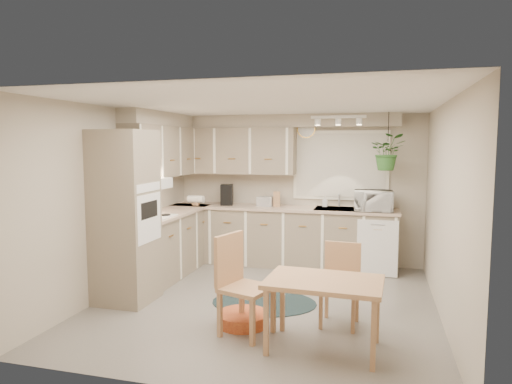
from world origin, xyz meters
TOP-DOWN VIEW (x-y plane):
  - floor at (0.00, 0.00)m, footprint 4.20×4.20m
  - ceiling at (0.00, 0.00)m, footprint 4.20×4.20m
  - wall_back at (0.00, 2.10)m, footprint 4.00×0.04m
  - wall_front at (0.00, -2.10)m, footprint 4.00×0.04m
  - wall_left at (-2.00, 0.00)m, footprint 0.04×4.20m
  - wall_right at (2.00, 0.00)m, footprint 0.04×4.20m
  - base_cab_left at (-1.70, 0.88)m, footprint 0.60×1.85m
  - base_cab_back at (-0.20, 1.80)m, footprint 3.60×0.60m
  - counter_left at (-1.69, 0.88)m, footprint 0.64×1.89m
  - counter_back at (-0.20, 1.79)m, footprint 3.64×0.64m
  - oven_stack at (-1.68, -0.38)m, footprint 0.65×0.65m
  - wall_oven_face at (-1.35, -0.38)m, footprint 0.02×0.56m
  - upper_cab_left at (-1.82, 1.00)m, footprint 0.35×2.00m
  - upper_cab_back at (-1.00, 1.93)m, footprint 2.00×0.35m
  - soffit_left at (-1.85, 1.00)m, footprint 0.30×2.00m
  - soffit_back at (-0.20, 1.95)m, footprint 3.60×0.30m
  - cooktop at (-1.68, 0.30)m, footprint 0.52×0.58m
  - range_hood at (-1.70, 0.30)m, footprint 0.40×0.60m
  - window_blinds at (0.70, 2.07)m, footprint 1.40×0.02m
  - window_frame at (0.70, 2.08)m, footprint 1.50×0.02m
  - sink at (0.70, 1.80)m, footprint 0.70×0.48m
  - dishwasher_front at (1.30, 1.49)m, footprint 0.58×0.02m
  - track_light_bar at (0.70, 1.55)m, footprint 0.80×0.04m
  - wall_clock at (0.15, 2.07)m, footprint 0.30×0.03m
  - dining_table at (0.83, -1.09)m, footprint 1.10×0.76m
  - chair_left at (0.04, -0.96)m, footprint 0.60×0.60m
  - chair_back at (0.93, -0.48)m, footprint 0.44×0.44m
  - braided_rug at (-0.02, -0.01)m, footprint 1.38×1.09m
  - pet_bed at (-0.07, -0.73)m, footprint 0.69×0.69m
  - microwave at (1.22, 1.70)m, footprint 0.57×0.34m
  - soap_bottle at (0.48, 1.95)m, footprint 0.08×0.17m
  - hanging_plant at (1.41, 1.70)m, footprint 0.50×0.55m
  - coffee_maker at (-1.11, 1.80)m, footprint 0.24×0.27m
  - toaster at (-0.46, 1.82)m, footprint 0.27×0.17m
  - knife_block at (-0.28, 1.85)m, footprint 0.12×0.12m

SIDE VIEW (x-z plane):
  - floor at x=0.00m, z-range 0.00..0.00m
  - braided_rug at x=-0.02m, z-range 0.00..0.01m
  - pet_bed at x=-0.07m, z-range 0.00..0.13m
  - dining_table at x=0.83m, z-range 0.00..0.67m
  - dishwasher_front at x=1.30m, z-range 0.01..0.84m
  - chair_back at x=0.93m, z-range 0.00..0.87m
  - base_cab_left at x=-1.70m, z-range 0.00..0.90m
  - base_cab_back at x=-0.20m, z-range 0.00..0.90m
  - chair_left at x=0.04m, z-range 0.00..1.02m
  - sink at x=0.70m, z-range 0.85..0.95m
  - counter_left at x=-1.69m, z-range 0.90..0.94m
  - counter_back at x=-0.20m, z-range 0.90..0.94m
  - cooktop at x=-1.68m, z-range 0.93..0.95m
  - soap_bottle at x=0.48m, z-range 0.94..1.02m
  - toaster at x=-0.46m, z-range 0.94..1.10m
  - oven_stack at x=-1.68m, z-range 0.00..2.10m
  - wall_oven_face at x=-1.35m, z-range 0.76..1.34m
  - knife_block at x=-0.28m, z-range 0.94..1.18m
  - coffee_maker at x=-1.11m, z-range 0.94..1.28m
  - microwave at x=1.22m, z-range 0.94..1.32m
  - wall_back at x=0.00m, z-range 0.00..2.40m
  - wall_front at x=0.00m, z-range 0.00..2.40m
  - wall_left at x=-2.00m, z-range 0.00..2.40m
  - wall_right at x=2.00m, z-range 0.00..2.40m
  - range_hood at x=-1.70m, z-range 1.33..1.47m
  - window_blinds at x=0.70m, z-range 1.10..2.10m
  - window_frame at x=0.70m, z-range 1.05..2.15m
  - hanging_plant at x=1.41m, z-range 1.55..1.97m
  - upper_cab_left at x=-1.82m, z-range 1.45..2.20m
  - upper_cab_back at x=-1.00m, z-range 1.45..2.20m
  - wall_clock at x=0.15m, z-range 2.03..2.33m
  - soffit_left at x=-1.85m, z-range 2.20..2.40m
  - soffit_back at x=-0.20m, z-range 2.20..2.40m
  - track_light_bar at x=0.70m, z-range 2.31..2.35m
  - ceiling at x=0.00m, z-range 2.40..2.40m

